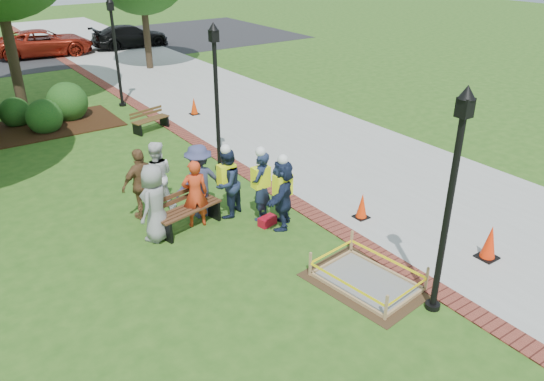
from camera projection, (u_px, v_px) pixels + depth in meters
ground at (285, 257)px, 11.55m from camera, size 100.00×100.00×0.00m
sidewalk at (239, 108)px, 21.50m from camera, size 6.00×60.00×0.02m
brick_edging at (165, 122)px, 19.82m from camera, size 0.50×60.00×0.03m
mulch_bed at (18, 132)px, 18.85m from camera, size 7.00×3.00×0.05m
parking_lot at (17, 53)px, 31.47m from camera, size 36.00×12.00×0.01m
wet_concrete_pad at (367, 273)px, 10.59m from camera, size 1.98×2.50×0.55m
bench_near at (189, 217)px, 12.57m from camera, size 1.75×0.89×0.90m
bench_far at (151, 124)px, 18.91m from camera, size 1.46×0.80×0.75m
cone_front at (490, 243)px, 11.33m from camera, size 0.41×0.41×0.81m
cone_back at (362, 206)px, 13.00m from camera, size 0.34×0.34×0.68m
cone_far at (194, 107)px, 20.56m from camera, size 0.35×0.35×0.68m
toolbox at (267, 221)px, 12.78m from camera, size 0.48×0.32×0.22m
lamp_near at (452, 189)px, 8.90m from camera, size 0.28×0.28×4.26m
lamp_mid at (216, 88)px, 14.80m from camera, size 0.28×0.28×4.26m
lamp_far at (115, 44)px, 20.71m from camera, size 0.28×0.28×4.26m
shrub_c at (47, 131)px, 18.95m from camera, size 1.25×1.25×1.25m
shrub_d at (70, 119)px, 20.26m from camera, size 1.52×1.52×1.52m
shrub_e at (18, 125)px, 19.58m from camera, size 1.11×1.11×1.11m
casual_person_a at (155, 203)px, 11.88m from camera, size 0.69×0.65×1.83m
casual_person_b at (195, 194)px, 12.46m from camera, size 0.61×0.49×1.68m
casual_person_c at (156, 176)px, 13.21m from camera, size 0.68×0.58×1.81m
casual_person_d at (142, 184)px, 12.81m from camera, size 0.62×0.45×1.80m
casual_person_e at (199, 181)px, 12.88m from camera, size 0.63×0.43×1.86m
hivis_worker_a at (283, 192)px, 12.39m from camera, size 0.63×0.63×1.85m
hivis_worker_b at (261, 184)px, 12.74m from camera, size 0.66×0.62×1.89m
hivis_worker_c at (227, 181)px, 12.87m from camera, size 0.66×0.59×1.89m
parked_car_c at (47, 56)px, 30.80m from camera, size 2.80×5.19×1.61m
parked_car_d at (131, 47)px, 33.16m from camera, size 2.03×4.55×1.47m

